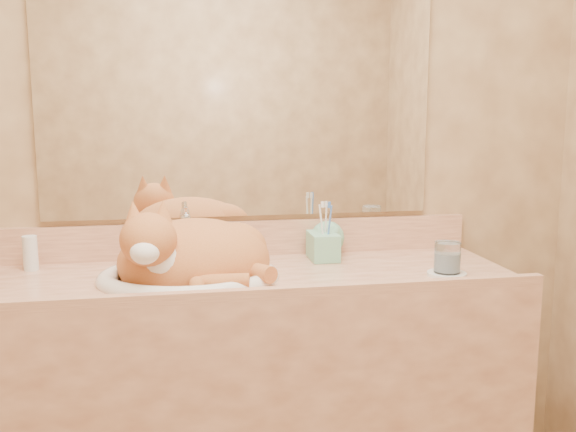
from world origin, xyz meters
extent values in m
cube|color=olive|center=(0.00, 1.00, 1.25)|extent=(2.40, 0.02, 2.50)
cube|color=white|center=(0.00, 0.99, 1.39)|extent=(1.30, 0.02, 0.80)
imported|color=#79C29A|center=(0.26, 0.81, 0.95)|extent=(0.09, 0.09, 0.20)
imported|color=#79C29A|center=(0.26, 0.86, 0.90)|extent=(0.15, 0.15, 0.11)
cylinder|color=white|center=(0.58, 0.61, 0.85)|extent=(0.12, 0.12, 0.01)
cylinder|color=silver|center=(0.58, 0.61, 0.91)|extent=(0.08, 0.08, 0.09)
cylinder|color=silver|center=(-0.67, 0.91, 0.90)|extent=(0.05, 0.05, 0.11)
camera|label=1|loc=(-0.23, -1.16, 1.34)|focal=40.00mm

